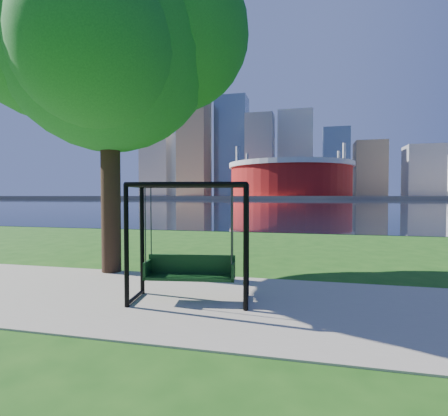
% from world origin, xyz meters
% --- Properties ---
extents(ground, '(900.00, 900.00, 0.00)m').
position_xyz_m(ground, '(0.00, 0.00, 0.00)').
color(ground, '#1E5114').
rests_on(ground, ground).
extents(path, '(120.00, 4.00, 0.03)m').
position_xyz_m(path, '(0.00, -0.50, 0.01)').
color(path, '#9E937F').
rests_on(path, ground).
extents(river, '(900.00, 180.00, 0.02)m').
position_xyz_m(river, '(0.00, 102.00, 0.01)').
color(river, black).
rests_on(river, ground).
extents(far_bank, '(900.00, 228.00, 2.00)m').
position_xyz_m(far_bank, '(0.00, 306.00, 1.00)').
color(far_bank, '#937F60').
rests_on(far_bank, ground).
extents(stadium, '(83.00, 83.00, 32.00)m').
position_xyz_m(stadium, '(-10.00, 235.00, 14.23)').
color(stadium, maroon).
rests_on(stadium, far_bank).
extents(skyline, '(392.00, 66.00, 96.50)m').
position_xyz_m(skyline, '(-4.27, 319.39, 35.89)').
color(skyline, gray).
rests_on(skyline, far_bank).
extents(swing, '(2.28, 1.24, 2.22)m').
position_xyz_m(swing, '(-0.60, -0.57, 1.07)').
color(swing, black).
rests_on(swing, ground).
extents(park_tree, '(6.88, 6.22, 8.55)m').
position_xyz_m(park_tree, '(-3.47, 1.42, 5.94)').
color(park_tree, black).
rests_on(park_tree, ground).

